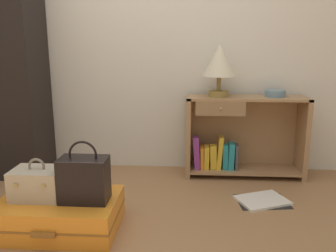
{
  "coord_description": "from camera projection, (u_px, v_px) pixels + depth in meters",
  "views": [
    {
      "loc": [
        0.41,
        -1.76,
        1.14
      ],
      "look_at": [
        0.25,
        0.8,
        0.55
      ],
      "focal_mm": 37.62,
      "sensor_mm": 36.0,
      "label": 1
    }
  ],
  "objects": [
    {
      "name": "ground_plane",
      "position": [
        115.0,
        251.0,
        2.0
      ],
      "size": [
        9.0,
        9.0,
        0.0
      ],
      "primitive_type": "plane",
      "color": "#9E7047"
    },
    {
      "name": "train_case",
      "position": [
        38.0,
        183.0,
        2.19
      ],
      "size": [
        0.31,
        0.23,
        0.26
      ],
      "color": "#B7A88E",
      "rests_on": "suitcase_large"
    },
    {
      "name": "suitcase_large",
      "position": [
        60.0,
        214.0,
        2.22
      ],
      "size": [
        0.74,
        0.52,
        0.21
      ],
      "color": "orange",
      "rests_on": "ground_plane"
    },
    {
      "name": "handbag",
      "position": [
        84.0,
        179.0,
        2.13
      ],
      "size": [
        0.29,
        0.18,
        0.38
      ],
      "color": "black",
      "rests_on": "suitcase_large"
    },
    {
      "name": "bowl",
      "position": [
        275.0,
        93.0,
        3.02
      ],
      "size": [
        0.18,
        0.18,
        0.06
      ],
      "primitive_type": "cylinder",
      "color": "slate",
      "rests_on": "bookshelf"
    },
    {
      "name": "open_book_on_floor",
      "position": [
        262.0,
        201.0,
        2.63
      ],
      "size": [
        0.43,
        0.38,
        0.02
      ],
      "color": "white",
      "rests_on": "ground_plane"
    },
    {
      "name": "table_lamp",
      "position": [
        219.0,
        62.0,
        2.95
      ],
      "size": [
        0.28,
        0.28,
        0.44
      ],
      "color": "olive",
      "rests_on": "bookshelf"
    },
    {
      "name": "back_wall",
      "position": [
        146.0,
        27.0,
        3.16
      ],
      "size": [
        6.4,
        0.1,
        2.6
      ],
      "primitive_type": "cube",
      "color": "silver",
      "rests_on": "ground_plane"
    },
    {
      "name": "bookshelf",
      "position": [
        239.0,
        137.0,
        3.11
      ],
      "size": [
        1.03,
        0.32,
        0.71
      ],
      "color": "#A37A51",
      "rests_on": "ground_plane"
    }
  ]
}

